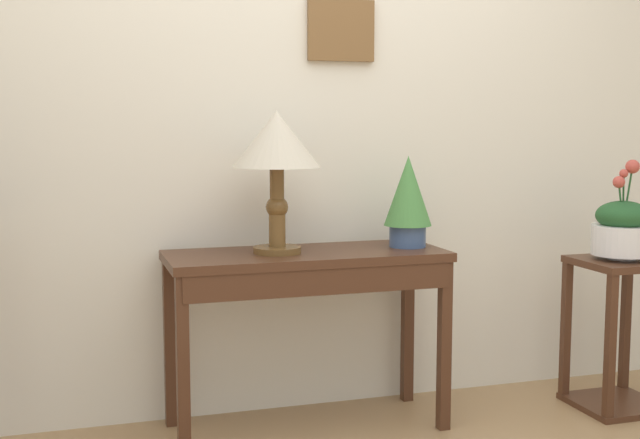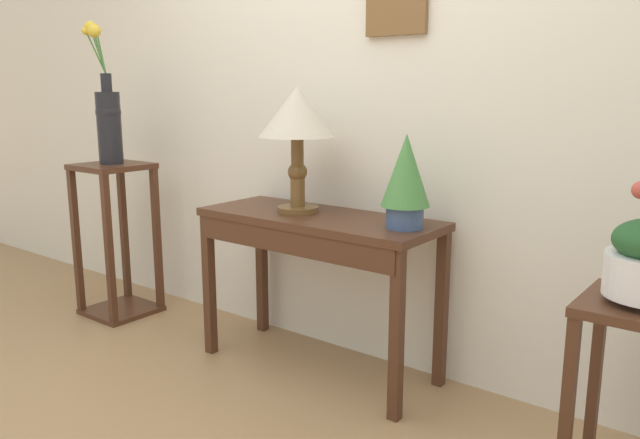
% 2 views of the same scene
% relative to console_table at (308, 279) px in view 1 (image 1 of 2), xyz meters
% --- Properties ---
extents(back_wall_with_art, '(9.00, 0.13, 2.80)m').
position_rel_console_table_xyz_m(back_wall_with_art, '(0.05, 0.33, 0.78)').
color(back_wall_with_art, silver).
rests_on(back_wall_with_art, ground).
extents(console_table, '(1.10, 0.43, 0.72)m').
position_rel_console_table_xyz_m(console_table, '(0.00, 0.00, 0.00)').
color(console_table, '#472819').
rests_on(console_table, ground).
extents(table_lamp, '(0.34, 0.34, 0.55)m').
position_rel_console_table_xyz_m(table_lamp, '(-0.12, 0.02, 0.52)').
color(table_lamp, brown).
rests_on(table_lamp, console_table).
extents(potted_plant_on_console, '(0.19, 0.19, 0.37)m').
position_rel_console_table_xyz_m(potted_plant_on_console, '(0.43, 0.02, 0.31)').
color(potted_plant_on_console, '#3D5684').
rests_on(potted_plant_on_console, console_table).
extents(pedestal_stand_right, '(0.36, 0.36, 0.65)m').
position_rel_console_table_xyz_m(pedestal_stand_right, '(1.35, -0.15, -0.29)').
color(pedestal_stand_right, '#472819').
rests_on(pedestal_stand_right, ground).
extents(planter_bowl_wide_right, '(0.26, 0.26, 0.42)m').
position_rel_console_table_xyz_m(planter_bowl_wide_right, '(1.35, -0.15, 0.17)').
color(planter_bowl_wide_right, silver).
rests_on(planter_bowl_wide_right, pedestal_stand_right).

